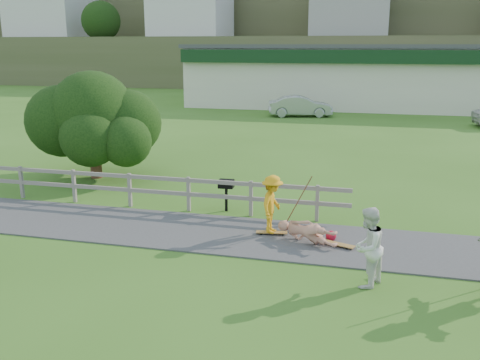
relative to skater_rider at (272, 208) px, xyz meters
The scene contains 14 objects.
ground 2.15m from the skater_rider, 118.40° to the right, with size 260.00×260.00×0.00m, color #36631C.
path 1.26m from the skater_rider, 164.74° to the right, with size 34.00×3.00×0.04m, color #39393C.
fence 5.78m from the skater_rider, 164.54° to the left, with size 15.05×0.10×1.10m.
strip_mall 33.37m from the skater_rider, 84.75° to the left, with size 32.50×10.75×5.10m.
skater_rider is the anchor object (origin of this frame).
skater_fallen 1.17m from the skater_rider, 19.33° to the right, with size 1.74×0.42×0.64m, color tan.
spectator_a 3.63m from the skater_rider, 44.92° to the right, with size 0.86×0.67×1.77m, color silver.
car_silver 25.22m from the skater_rider, 96.45° to the left, with size 1.59×4.57×1.51m, color #9EA1A5.
tree 9.31m from the skater_rider, 149.06° to the left, with size 5.27×5.27×3.26m, color black, non-canonical shape.
bbq 2.60m from the skater_rider, 134.56° to the left, with size 0.46×0.35×1.00m, color black, non-canonical shape.
longboard_rider 0.75m from the skater_rider, behind, with size 0.85×0.21×0.09m, color olive, non-canonical shape.
longboard_fallen 2.00m from the skater_rider, 14.07° to the right, with size 0.92×0.23×0.10m, color olive, non-canonical shape.
helmet 1.73m from the skater_rider, ahead, with size 0.29×0.29×0.29m, color #B31027.
pole_rider 0.73m from the skater_rider, 33.69° to the left, with size 0.03×0.03×1.83m, color brown.
Camera 1 is at (3.55, -11.83, 5.08)m, focal length 40.00 mm.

